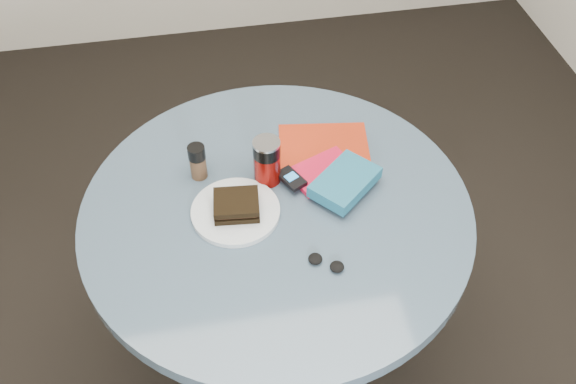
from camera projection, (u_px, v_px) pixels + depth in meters
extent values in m
plane|color=black|center=(279.00, 353.00, 2.18)|extent=(4.00, 4.00, 0.00)
cylinder|color=black|center=(279.00, 351.00, 2.17)|extent=(0.48, 0.48, 0.03)
cylinder|color=black|center=(278.00, 291.00, 1.91)|extent=(0.11, 0.11, 0.68)
cylinder|color=#374A5B|center=(277.00, 212.00, 1.65)|extent=(1.00, 1.00, 0.04)
cylinder|color=silver|center=(236.00, 212.00, 1.61)|extent=(0.29, 0.29, 0.01)
cube|color=black|center=(237.00, 208.00, 1.60)|extent=(0.12, 0.11, 0.02)
cube|color=#3B2116|center=(236.00, 205.00, 1.59)|extent=(0.11, 0.09, 0.01)
cube|color=black|center=(236.00, 202.00, 1.58)|extent=(0.12, 0.11, 0.02)
cylinder|color=#670805|center=(267.00, 167.00, 1.66)|extent=(0.09, 0.09, 0.09)
cylinder|color=black|center=(267.00, 149.00, 1.62)|extent=(0.09, 0.09, 0.04)
cylinder|color=silver|center=(266.00, 143.00, 1.60)|extent=(0.09, 0.09, 0.01)
cylinder|color=#47301E|center=(198.00, 167.00, 1.68)|extent=(0.06, 0.06, 0.07)
cylinder|color=black|center=(196.00, 153.00, 1.64)|extent=(0.06, 0.06, 0.04)
cube|color=#9B250E|center=(324.00, 146.00, 1.78)|extent=(0.27, 0.22, 0.00)
cube|color=#B60E2E|center=(323.00, 172.00, 1.70)|extent=(0.20, 0.17, 0.01)
cube|color=#17536E|center=(345.00, 182.00, 1.64)|extent=(0.21, 0.20, 0.03)
cube|color=black|center=(291.00, 179.00, 1.66)|extent=(0.08, 0.09, 0.01)
cube|color=#287FCB|center=(291.00, 177.00, 1.66)|extent=(0.04, 0.04, 0.00)
ellipsoid|color=black|center=(315.00, 259.00, 1.51)|extent=(0.05, 0.05, 0.02)
ellipsoid|color=black|center=(337.00, 267.00, 1.49)|extent=(0.05, 0.05, 0.02)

